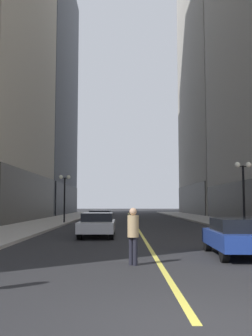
% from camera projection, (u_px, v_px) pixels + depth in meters
% --- Properties ---
extents(ground_plane, '(200.00, 200.00, 0.00)m').
position_uv_depth(ground_plane, '(133.00, 221.00, 40.62)').
color(ground_plane, '#262628').
extents(sidewalk_left, '(4.50, 78.00, 0.15)m').
position_uv_depth(sidewalk_left, '(55.00, 220.00, 40.55)').
color(sidewalk_left, '#ADA8A0').
rests_on(sidewalk_left, ground).
extents(sidewalk_right, '(4.50, 78.00, 0.15)m').
position_uv_depth(sidewalk_right, '(211.00, 220.00, 40.70)').
color(sidewalk_right, '#ADA8A0').
rests_on(sidewalk_right, ground).
extents(lane_centre_stripe, '(0.16, 70.00, 0.01)m').
position_uv_depth(lane_centre_stripe, '(133.00, 221.00, 40.62)').
color(lane_centre_stripe, '#E5D64C').
rests_on(lane_centre_stripe, ground).
extents(building_left_far, '(12.07, 26.00, 43.00)m').
position_uv_depth(building_left_far, '(35.00, 92.00, 67.34)').
color(building_left_far, '#4C515B').
rests_on(building_left_far, ground).
extents(car_blue, '(2.04, 4.13, 1.32)m').
position_uv_depth(car_blue, '(239.00, 236.00, 13.40)').
color(car_blue, navy).
rests_on(car_blue, ground).
extents(car_silver, '(1.88, 4.67, 1.32)m').
position_uv_depth(car_silver, '(98.00, 224.00, 21.33)').
color(car_silver, '#B7B7BC').
rests_on(car_silver, ground).
extents(car_grey, '(1.83, 4.68, 1.32)m').
position_uv_depth(car_grey, '(100.00, 218.00, 29.94)').
color(car_grey, slate).
rests_on(car_grey, ground).
extents(pedestrian_in_tan_trench, '(0.48, 0.48, 1.71)m').
position_uv_depth(pedestrian_in_tan_trench, '(133.00, 232.00, 11.56)').
color(pedestrian_in_tan_trench, black).
rests_on(pedestrian_in_tan_trench, ground).
extents(street_lamp_left_far, '(1.06, 0.36, 4.43)m').
position_uv_depth(street_lamp_left_far, '(65.00, 188.00, 34.97)').
color(street_lamp_left_far, black).
rests_on(street_lamp_left_far, ground).
extents(street_lamp_right_mid, '(1.06, 0.36, 4.43)m').
position_uv_depth(street_lamp_right_mid, '(243.00, 181.00, 23.93)').
color(street_lamp_right_mid, black).
rests_on(street_lamp_right_mid, ground).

